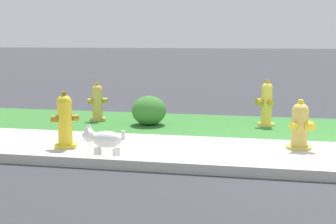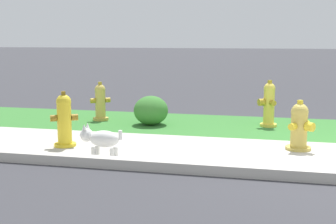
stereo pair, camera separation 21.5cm
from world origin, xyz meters
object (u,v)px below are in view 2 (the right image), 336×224
Objects in this scene: fire_hydrant_by_grass_verge at (269,104)px; shrub_bush_mid_verge at (151,110)px; fire_hydrant_across_street at (299,127)px; fire_hydrant_mid_block at (100,102)px; small_white_dog at (101,139)px; fire_hydrant_far_end at (64,120)px.

shrub_bush_mid_verge is at bearing 71.30° from fire_hydrant_by_grass_verge.
fire_hydrant_across_street is at bearing 167.61° from fire_hydrant_by_grass_verge.
fire_hydrant_across_street is 0.96× the size of fire_hydrant_mid_block.
fire_hydrant_by_grass_verge reaches higher than small_white_dog.
shrub_bush_mid_verge is (-1.99, -0.31, -0.13)m from fire_hydrant_by_grass_verge.
small_white_dog is 0.97× the size of shrub_bush_mid_verge.
fire_hydrant_by_grass_verge reaches higher than fire_hydrant_across_street.
fire_hydrant_by_grass_verge is 1.37× the size of small_white_dog.
small_white_dog is (0.99, -2.51, -0.10)m from fire_hydrant_mid_block.
fire_hydrant_across_street is 0.88× the size of fire_hydrant_far_end.
fire_hydrant_far_end is 3.48m from fire_hydrant_by_grass_verge.
small_white_dog is at bearing -34.01° from fire_hydrant_across_street.
fire_hydrant_mid_block is 0.89× the size of fire_hydrant_by_grass_verge.
fire_hydrant_far_end is 0.98× the size of fire_hydrant_by_grass_verge.
fire_hydrant_by_grass_verge is (-0.44, 1.64, 0.06)m from fire_hydrant_across_street.
fire_hydrant_across_street is 1.18× the size of small_white_dog.
fire_hydrant_by_grass_verge is 2.02m from shrub_bush_mid_verge.
fire_hydrant_by_grass_verge is at bearing -32.51° from fire_hydrant_mid_block.
fire_hydrant_by_grass_verge is (3.01, 0.08, 0.05)m from fire_hydrant_mid_block.
fire_hydrant_by_grass_verge is 3.29m from small_white_dog.
fire_hydrant_across_street is 2.77m from shrub_bush_mid_verge.
shrub_bush_mid_verge reaches higher than small_white_dog.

